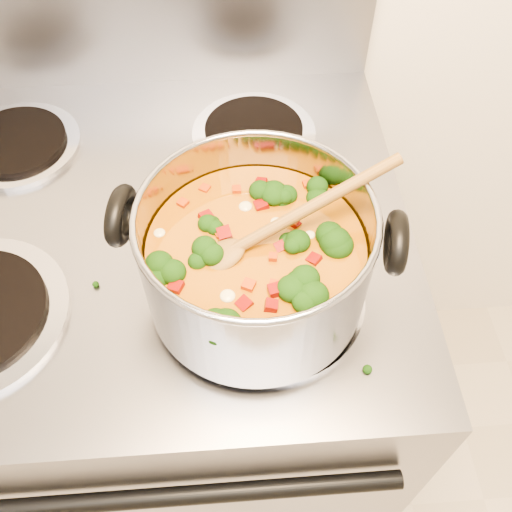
{
  "coord_description": "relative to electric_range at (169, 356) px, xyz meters",
  "views": [
    {
      "loc": [
        0.14,
        0.61,
        1.54
      ],
      "look_at": [
        0.17,
        1.01,
        1.01
      ],
      "focal_mm": 40.0,
      "sensor_mm": 36.0,
      "label": 1
    }
  ],
  "objects": [
    {
      "name": "cooktop_crumbs",
      "position": [
        0.12,
        -0.11,
        0.46
      ],
      "size": [
        0.28,
        0.33,
        0.01
      ],
      "color": "black",
      "rests_on": "electric_range"
    },
    {
      "name": "wooden_spoon",
      "position": [
        0.18,
        -0.15,
        0.58
      ],
      "size": [
        0.25,
        0.11,
        0.1
      ],
      "rotation": [
        0.0,
        0.0,
        0.32
      ],
      "color": "brown",
      "rests_on": "stockpot"
    },
    {
      "name": "electric_range",
      "position": [
        0.0,
        0.0,
        0.0
      ],
      "size": [
        0.8,
        0.72,
        1.08
      ],
      "color": "gray",
      "rests_on": "ground"
    },
    {
      "name": "stockpot",
      "position": [
        0.17,
        -0.16,
        0.54
      ],
      "size": [
        0.33,
        0.27,
        0.16
      ],
      "rotation": [
        0.0,
        0.0,
        -0.2
      ],
      "color": "#97979E",
      "rests_on": "electric_range"
    }
  ]
}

